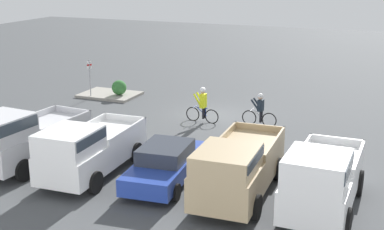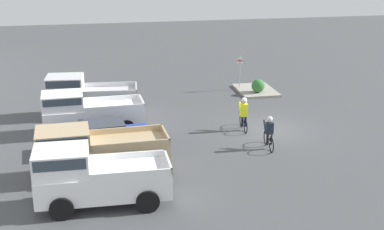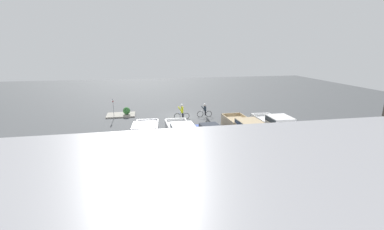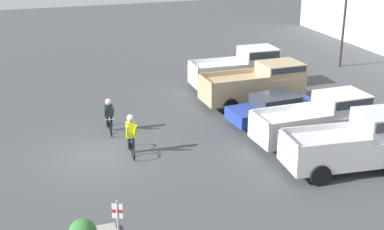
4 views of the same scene
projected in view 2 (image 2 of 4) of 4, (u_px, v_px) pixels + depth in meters
ground_plane at (267, 130)px, 28.35m from camera, size 80.00×80.00×0.00m
pickup_truck_0 at (92, 176)px, 19.95m from camera, size 2.18×5.02×2.35m
pickup_truck_1 at (94, 150)px, 22.60m from camera, size 2.34×5.54×2.15m
sedan_0 at (102, 136)px, 25.43m from camera, size 2.27×4.74×1.39m
pickup_truck_2 at (85, 111)px, 27.76m from camera, size 2.28×5.23×2.15m
pickup_truck_3 at (85, 95)px, 30.39m from camera, size 2.45×5.17×2.32m
cyclist_0 at (244, 113)px, 28.09m from camera, size 1.76×0.48×1.80m
cyclist_1 at (269, 132)px, 25.61m from camera, size 1.76×0.48×1.65m
fire_lane_sign at (240, 69)px, 35.54m from camera, size 0.14×0.29×2.29m
curb_island at (256, 90)px, 35.46m from camera, size 3.33×2.39×0.15m
shrub at (258, 86)px, 34.63m from camera, size 0.86×0.86×0.86m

